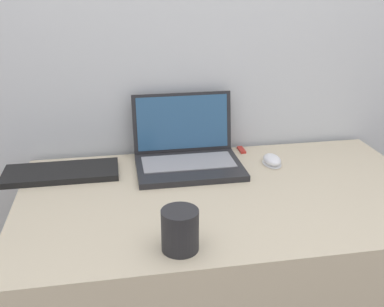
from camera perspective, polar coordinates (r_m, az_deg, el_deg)
The scene contains 7 objects.
wall_back at distance 1.62m, azimuth 1.49°, elevation 18.28°, with size 7.00×0.04×2.50m.
desk at distance 1.58m, azimuth 4.17°, elevation -16.84°, with size 1.27×0.72×0.73m.
laptop at distance 1.55m, azimuth -0.66°, elevation 0.23°, with size 0.35×0.29×0.23m.
drink_cup at distance 1.09m, azimuth -1.53°, elevation -9.61°, with size 0.09×0.09×0.11m.
computer_mouse at distance 1.59m, azimuth 10.12°, elevation -0.87°, with size 0.06×0.10×0.03m.
external_keyboard at distance 1.54m, azimuth -16.27°, elevation -2.35°, with size 0.37×0.15×0.02m.
usb_stick at distance 1.69m, azimuth 6.30°, elevation 0.46°, with size 0.02×0.06×0.01m.
Camera 1 is at (-0.32, -0.82, 1.36)m, focal length 42.00 mm.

